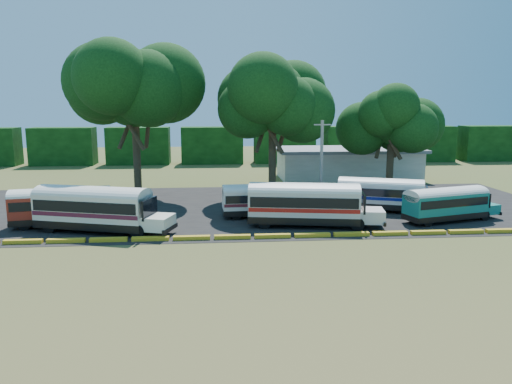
{
  "coord_description": "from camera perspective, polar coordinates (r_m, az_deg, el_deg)",
  "views": [
    {
      "loc": [
        0.21,
        -34.76,
        9.98
      ],
      "look_at": [
        3.68,
        6.0,
        2.61
      ],
      "focal_mm": 35.0,
      "sensor_mm": 36.0,
      "label": 1
    }
  ],
  "objects": [
    {
      "name": "bus_cream_east",
      "position": [
        43.85,
        1.18,
        -0.73
      ],
      "size": [
        9.04,
        2.69,
        2.94
      ],
      "rotation": [
        0.0,
        0.0,
        0.05
      ],
      "color": "black",
      "rests_on": "ground"
    },
    {
      "name": "utility_pole",
      "position": [
        48.56,
        7.49,
        3.36
      ],
      "size": [
        1.6,
        0.3,
        8.29
      ],
      "color": "gray",
      "rests_on": "ground"
    },
    {
      "name": "bus_red",
      "position": [
        43.67,
        -21.08,
        -1.28
      ],
      "size": [
        9.8,
        4.06,
        3.14
      ],
      "rotation": [
        0.0,
        0.0,
        0.19
      ],
      "color": "black",
      "rests_on": "ground"
    },
    {
      "name": "tree_west",
      "position": [
        54.39,
        -13.77,
        11.38
      ],
      "size": [
        10.91,
        10.91,
        15.41
      ],
      "color": "#312618",
      "rests_on": "ground"
    },
    {
      "name": "bus_white_red",
      "position": [
        40.56,
        5.83,
        -1.15
      ],
      "size": [
        11.18,
        4.57,
        3.58
      ],
      "rotation": [
        0.0,
        0.0,
        -0.18
      ],
      "color": "black",
      "rests_on": "ground"
    },
    {
      "name": "curb",
      "position": [
        37.09,
        -5.03,
        -5.19
      ],
      "size": [
        53.7,
        0.45,
        0.3
      ],
      "color": "yellow",
      "rests_on": "ground"
    },
    {
      "name": "asphalt_strip",
      "position": [
        47.82,
        -3.81,
        -1.84
      ],
      "size": [
        64.0,
        24.0,
        0.02
      ],
      "primitive_type": "cube",
      "color": "black",
      "rests_on": "ground"
    },
    {
      "name": "tree_center",
      "position": [
        52.94,
        1.92,
        10.83
      ],
      "size": [
        9.59,
        9.59,
        14.13
      ],
      "color": "#312618",
      "rests_on": "ground"
    },
    {
      "name": "ground",
      "position": [
        36.17,
        -5.03,
        -5.84
      ],
      "size": [
        160.0,
        160.0,
        0.0
      ],
      "primitive_type": "plane",
      "color": "#314E1A",
      "rests_on": "ground"
    },
    {
      "name": "treeline_backdrop",
      "position": [
        83.06,
        -5.01,
        5.35
      ],
      "size": [
        130.0,
        4.0,
        6.0
      ],
      "color": "black",
      "rests_on": "ground"
    },
    {
      "name": "bus_teal",
      "position": [
        45.09,
        21.06,
        -1.09
      ],
      "size": [
        9.15,
        4.56,
        2.92
      ],
      "rotation": [
        0.0,
        0.0,
        0.28
      ],
      "color": "black",
      "rests_on": "ground"
    },
    {
      "name": "tree_east",
      "position": [
        58.22,
        15.31,
        8.34
      ],
      "size": [
        8.3,
        8.3,
        11.55
      ],
      "color": "#312618",
      "rests_on": "ground"
    },
    {
      "name": "bus_cream_west",
      "position": [
        40.61,
        -17.86,
        -1.57
      ],
      "size": [
        11.21,
        5.82,
        3.59
      ],
      "rotation": [
        0.0,
        0.0,
        -0.3
      ],
      "color": "black",
      "rests_on": "ground"
    },
    {
      "name": "bus_white_blue",
      "position": [
        47.57,
        14.27,
        -0.07
      ],
      "size": [
        9.59,
        5.44,
        3.08
      ],
      "rotation": [
        0.0,
        0.0,
        -0.36
      ],
      "color": "black",
      "rests_on": "ground"
    },
    {
      "name": "terminal_building",
      "position": [
        67.63,
        10.44,
        3.3
      ],
      "size": [
        19.0,
        9.0,
        4.0
      ],
      "color": "silver",
      "rests_on": "ground"
    }
  ]
}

